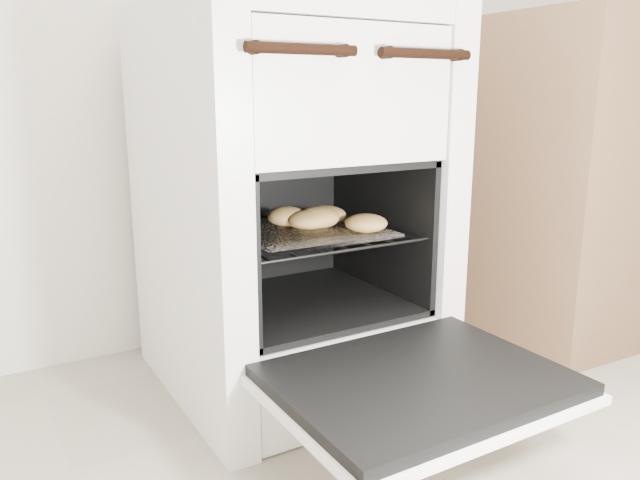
{
  "coord_description": "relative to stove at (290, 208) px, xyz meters",
  "views": [
    {
      "loc": [
        -0.79,
        -0.09,
        0.7
      ],
      "look_at": [
        -0.12,
        1.04,
        0.38
      ],
      "focal_mm": 35.0,
      "sensor_mm": 36.0,
      "label": 1
    }
  ],
  "objects": [
    {
      "name": "foil_sheet",
      "position": [
        0.0,
        -0.08,
        -0.04
      ],
      "size": [
        0.33,
        0.29,
        0.01
      ],
      "primitive_type": "cube",
      "color": "white",
      "rests_on": "oven_rack"
    },
    {
      "name": "stove",
      "position": [
        0.0,
        0.0,
        0.0
      ],
      "size": [
        0.57,
        0.64,
        0.88
      ],
      "color": "silver",
      "rests_on": "ground"
    },
    {
      "name": "counter",
      "position": [
        1.07,
        -0.06,
        0.02
      ],
      "size": [
        0.92,
        0.63,
        0.9
      ],
      "primitive_type": "cube",
      "rotation": [
        0.0,
        0.0,
        -0.03
      ],
      "color": "brown",
      "rests_on": "ground"
    },
    {
      "name": "baked_rolls",
      "position": [
        0.04,
        -0.08,
        -0.01
      ],
      "size": [
        0.24,
        0.27,
        0.05
      ],
      "color": "tan",
      "rests_on": "foil_sheet"
    },
    {
      "name": "oven_rack",
      "position": [
        0.0,
        -0.06,
        -0.05
      ],
      "size": [
        0.42,
        0.4,
        0.01
      ],
      "color": "black",
      "rests_on": "stove"
    },
    {
      "name": "oven_door",
      "position": [
        0.0,
        -0.48,
        -0.24
      ],
      "size": [
        0.52,
        0.4,
        0.04
      ],
      "color": "black",
      "rests_on": "stove"
    }
  ]
}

